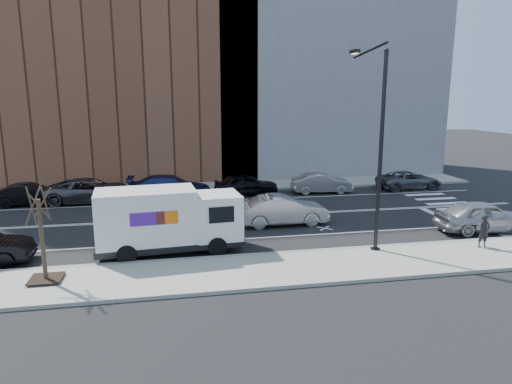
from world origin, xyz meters
name	(u,v)px	position (x,y,z in m)	size (l,w,h in m)	color
ground	(209,218)	(0.00, 0.00, 0.00)	(120.00, 120.00, 0.00)	black
sidewalk_near	(229,273)	(0.00, -8.80, 0.07)	(44.00, 3.60, 0.15)	gray
sidewalk_far	(199,188)	(0.00, 8.80, 0.07)	(44.00, 3.60, 0.15)	gray
curb_near	(223,257)	(0.00, -7.00, 0.08)	(44.00, 0.25, 0.17)	gray
curb_far	(201,192)	(0.00, 7.00, 0.08)	(44.00, 0.25, 0.17)	gray
crosswalk	(454,206)	(16.00, 0.00, 0.00)	(3.00, 14.00, 0.01)	white
road_markings	(209,218)	(0.00, 0.00, 0.00)	(40.00, 8.60, 0.01)	white
bldg_brick	(94,47)	(-8.00, 15.60, 11.00)	(26.00, 10.00, 22.00)	brown
bldg_concrete	(323,28)	(12.00, 15.60, 13.00)	(20.00, 10.00, 26.00)	slate
streetlight	(376,141)	(7.00, -6.91, 5.08)	(0.44, 4.02, 9.34)	black
street_tree	(43,248)	(-7.00, -8.40, 1.45)	(1.20, 1.20, 3.75)	black
fedex_van	(168,219)	(-2.34, -5.60, 1.58)	(6.73, 2.77, 3.00)	black
far_parked_b	(30,194)	(-11.20, 5.37, 0.72)	(1.53, 4.40, 1.45)	black
far_parked_c	(90,190)	(-7.49, 5.59, 0.81)	(2.68, 5.81, 1.61)	#45464B
far_parked_d	(170,187)	(-2.18, 5.54, 0.83)	(2.33, 5.74, 1.67)	navy
far_parked_e	(246,184)	(3.20, 5.80, 0.78)	(1.85, 4.60, 1.57)	black
far_parked_f	(322,183)	(8.80, 5.51, 0.73)	(1.55, 4.44, 1.46)	#9A9A9E
far_parked_g	(409,180)	(15.86, 5.56, 0.69)	(2.27, 4.93, 1.37)	#4F5057
driving_sedan	(283,210)	(3.93, -2.11, 0.83)	(1.75, 5.01, 1.65)	#AAABAF
near_parked_front	(483,216)	(13.99, -5.45, 0.84)	(1.98, 4.92, 1.68)	#A6A6AB
pedestrian	(484,231)	(12.05, -8.07, 0.94)	(0.57, 0.38, 1.57)	black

